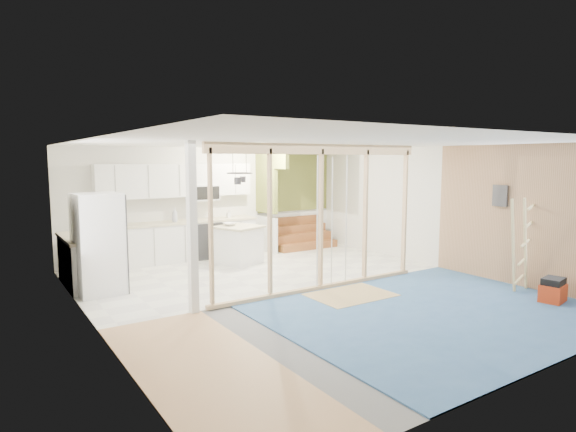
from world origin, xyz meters
TOP-DOWN VIEW (x-y plane):
  - room at (0.00, 0.00)m, footprint 7.01×8.01m
  - floor_overlays at (0.07, 0.06)m, footprint 7.00×8.00m
  - stud_frame at (-0.24, -0.00)m, footprint 4.66×0.14m
  - base_cabinets at (-1.61, 3.36)m, footprint 4.45×2.24m
  - upper_cabinets at (-0.84, 3.82)m, footprint 3.60×0.41m
  - green_partition at (2.04, 3.66)m, footprint 2.25×1.51m
  - pot_rack at (-0.31, 1.89)m, footprint 0.52×0.52m
  - sheathing_panel at (3.48, -2.00)m, footprint 0.02×4.00m
  - electrical_panel at (3.43, -1.40)m, footprint 0.04×0.30m
  - ceiling_light at (1.40, 3.00)m, footprint 0.32×0.32m
  - fridge at (-3.04, 1.87)m, footprint 0.81×0.78m
  - island at (0.07, 2.70)m, footprint 1.13×1.13m
  - bowl at (-0.06, 2.84)m, footprint 0.33×0.33m
  - soap_bottle_a at (-1.06, 3.59)m, footprint 0.13×0.13m
  - soap_bottle_b at (0.32, 3.68)m, footprint 0.08×0.08m
  - toolbox at (3.00, -2.70)m, footprint 0.49×0.41m
  - ladder at (3.11, -2.04)m, footprint 0.89×0.12m

SIDE VIEW (x-z plane):
  - floor_overlays at x=0.07m, z-range 0.00..0.02m
  - toolbox at x=3.00m, z-range -0.01..0.40m
  - island at x=0.07m, z-range 0.00..0.86m
  - base_cabinets at x=-1.61m, z-range 0.00..0.93m
  - ladder at x=3.11m, z-range 0.02..1.68m
  - fridge at x=-3.04m, z-range 0.00..1.76m
  - bowl at x=-0.06m, z-range 0.86..0.93m
  - green_partition at x=2.04m, z-range -0.36..2.24m
  - soap_bottle_b at x=0.32m, z-range 0.93..1.11m
  - soap_bottle_a at x=-1.06m, z-range 0.93..1.25m
  - sheathing_panel at x=3.48m, z-range 0.00..2.60m
  - room at x=0.00m, z-range 0.00..2.61m
  - stud_frame at x=-0.24m, z-range 0.29..2.89m
  - electrical_panel at x=3.43m, z-range 1.45..1.85m
  - upper_cabinets at x=-0.84m, z-range 1.39..2.25m
  - pot_rack at x=-0.31m, z-range 1.64..2.36m
  - ceiling_light at x=1.40m, z-range 2.50..2.58m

